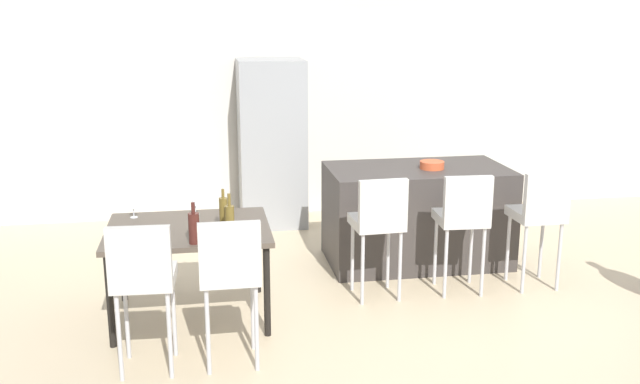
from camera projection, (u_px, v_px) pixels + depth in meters
name	position (u px, v px, depth m)	size (l,w,h in m)	color
ground_plane	(421.00, 303.00, 5.88)	(10.00, 10.00, 0.00)	#C6B28E
back_wall	(350.00, 90.00, 8.35)	(10.00, 0.12, 2.90)	beige
kitchen_island	(416.00, 215.00, 6.79)	(1.68, 0.93, 0.92)	#383330
bar_chair_left	(379.00, 219.00, 5.82)	(0.42, 0.42, 1.05)	beige
bar_chair_middle	(463.00, 214.00, 5.94)	(0.42, 0.42, 1.05)	beige
bar_chair_right	(540.00, 211.00, 6.05)	(0.41, 0.41, 1.05)	beige
dining_table	(188.00, 236.00, 5.46)	(1.24, 0.98, 0.74)	#4C4238
dining_chair_near	(143.00, 274.00, 4.60)	(0.42, 0.42, 1.05)	beige
dining_chair_far	(230.00, 269.00, 4.69)	(0.40, 0.40, 1.05)	beige
wine_bottle_near	(194.00, 227.00, 5.04)	(0.08, 0.08, 0.30)	#471E19
wine_bottle_far	(224.00, 213.00, 5.39)	(0.06, 0.06, 0.31)	brown
wine_bottle_left	(230.00, 220.00, 5.21)	(0.07, 0.07, 0.32)	brown
wine_glass_middle	(133.00, 203.00, 5.67)	(0.07, 0.07, 0.17)	silver
wine_glass_right	(195.00, 200.00, 5.76)	(0.07, 0.07, 0.17)	silver
refrigerator	(272.00, 143.00, 7.91)	(0.72, 0.68, 1.84)	#939699
fruit_bowl	(432.00, 165.00, 6.63)	(0.23, 0.23, 0.07)	#C6512D
potted_plant	(488.00, 189.00, 8.47)	(0.32, 0.32, 0.53)	#996B4C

